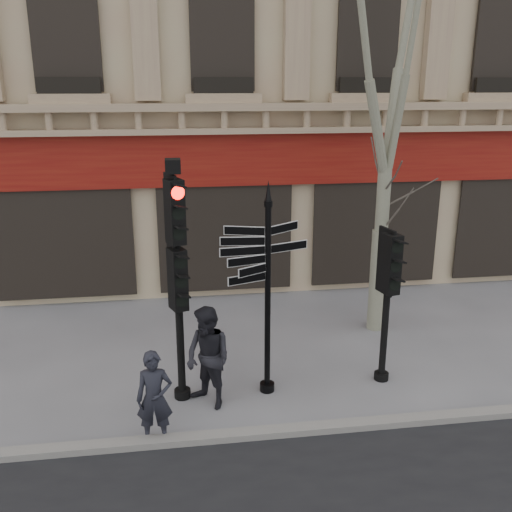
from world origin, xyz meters
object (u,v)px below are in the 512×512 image
Objects in this scene: fingerpost at (268,255)px; traffic_signal_secondary at (388,280)px; traffic_signal_main at (177,254)px; plane_tree at (394,36)px; pedestrian_a at (154,398)px; pedestrian_b at (208,358)px.

traffic_signal_secondary is (2.21, 0.10, -0.60)m from fingerpost.
fingerpost is 1.54m from traffic_signal_main.
traffic_signal_secondary is at bearing -106.74° from plane_tree.
fingerpost is 1.35× the size of traffic_signal_secondary.
traffic_signal_main is 2.76× the size of pedestrian_a.
pedestrian_a is (-0.43, -1.27, -1.92)m from traffic_signal_main.
fingerpost reaches higher than traffic_signal_secondary.
plane_tree reaches higher than pedestrian_a.
pedestrian_b is at bearing -172.33° from fingerpost.
traffic_signal_main is at bearing -151.60° from plane_tree.
traffic_signal_main is 6.20m from plane_tree.
plane_tree is at bearing 83.67° from pedestrian_b.
traffic_signal_main is at bearing 72.95° from pedestrian_a.
plane_tree reaches higher than traffic_signal_secondary.
pedestrian_a is at bearing -129.83° from traffic_signal_main.
traffic_signal_secondary is at bearing 19.83° from pedestrian_a.
plane_tree is (2.91, 2.39, 3.68)m from fingerpost.
plane_tree is (0.69, 2.30, 4.28)m from traffic_signal_secondary.
traffic_signal_main reaches higher than traffic_signal_secondary.
traffic_signal_secondary reaches higher than pedestrian_a.
plane_tree is at bearing 30.07° from fingerpost.
pedestrian_a is 0.85× the size of pedestrian_b.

